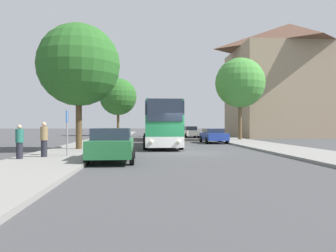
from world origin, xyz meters
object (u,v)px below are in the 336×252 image
Objects in this scene: tree_right_near at (240,83)px; bus_stop_sign at (67,127)px; pedestrian_waiting_near at (44,139)px; pedestrian_waiting_far at (19,142)px; bus_middle at (158,125)px; parked_car_left_curb at (112,144)px; parked_car_right_near at (213,135)px; parked_car_right_far at (190,132)px; tree_left_near at (118,97)px; bus_front at (161,124)px; tree_left_far at (79,65)px.

bus_stop_sign is at bearing -128.30° from tree_right_near.
pedestrian_waiting_near is 1.08× the size of pedestrian_waiting_far.
bus_middle is 23.15m from parked_car_left_curb.
bus_stop_sign is 1.48× the size of pedestrian_waiting_far.
parked_car_right_far reaches higher than parked_car_right_near.
bus_front is at bearing -78.16° from tree_left_near.
parked_car_left_curb is 2.88× the size of pedestrian_waiting_far.
tree_left_near is at bearing 93.26° from parked_car_left_curb.
parked_car_right_near is at bearing -63.30° from tree_left_near.
bus_middle is (0.22, 12.61, -0.04)m from bus_front.
pedestrian_waiting_far is at bearing -124.98° from bus_front.
parked_car_right_far is at bearing -20.19° from pedestrian_waiting_far.
bus_stop_sign reaches higher than pedestrian_waiting_near.
parked_car_right_near is at bearing 52.60° from bus_stop_sign.
parked_car_left_curb is 1.94× the size of bus_stop_sign.
parked_car_right_far is at bearing 52.52° from bus_middle.
pedestrian_waiting_near is at bearing -124.08° from bus_front.
bus_stop_sign is 2.49m from pedestrian_waiting_far.
bus_middle is 2.23× the size of parked_car_left_curb.
bus_front reaches higher than pedestrian_waiting_far.
parked_car_right_near is 0.51× the size of tree_right_near.
parked_car_left_curb is 30.18m from parked_car_right_far.
tree_left_near is 30.84m from tree_left_far.
bus_front is 1.24× the size of tree_left_far.
parked_car_right_near is at bearing -105.76° from pedestrian_waiting_near.
bus_front is at bearing 73.67° from parked_car_left_curb.
pedestrian_waiting_far is 26.33m from tree_right_near.
tree_left_near reaches higher than pedestrian_waiting_near.
parked_car_right_near is (5.06, -7.38, -1.05)m from bus_middle.
bus_stop_sign reaches higher than parked_car_left_curb.
tree_right_near is (12.02, 20.09, 5.59)m from parked_car_left_curb.
bus_front reaches higher than parked_car_right_far.
tree_left_near reaches higher than parked_car_right_far.
pedestrian_waiting_far reaches higher than parked_car_left_curb.
tree_left_near is 1.01× the size of tree_right_near.
pedestrian_waiting_near is 36.61m from tree_left_near.
bus_stop_sign is at bearing 51.82° from parked_car_right_near.
tree_left_near is at bearing 111.77° from bus_middle.
bus_middle reaches higher than pedestrian_waiting_near.
tree_left_near reaches higher than bus_front.
bus_front reaches higher than bus_middle.
pedestrian_waiting_near is 0.19× the size of tree_left_near.
pedestrian_waiting_far is at bearing 69.68° from pedestrian_waiting_near.
pedestrian_waiting_far is at bearing -139.31° from bus_stop_sign.
bus_middle reaches higher than bus_stop_sign.
tree_right_near reaches higher than parked_car_right_far.
bus_stop_sign is at bearing -123.06° from pedestrian_waiting_near.
pedestrian_waiting_near is 1.24m from pedestrian_waiting_far.
parked_car_right_near is 0.51× the size of tree_left_near.
tree_right_near reaches higher than parked_car_left_curb.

